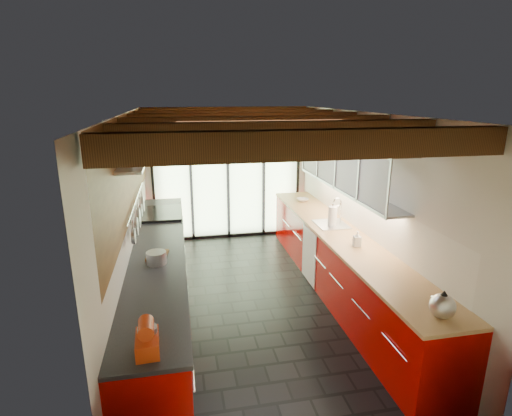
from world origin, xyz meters
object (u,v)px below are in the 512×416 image
at_px(bowl, 302,200).
at_px(paper_towel, 332,216).
at_px(stand_mixer, 147,338).
at_px(soap_bottle, 357,239).
at_px(kettle, 443,305).

bearing_deg(bowl, paper_towel, -90.00).
relative_size(stand_mixer, soap_bottle, 1.51).
xyz_separation_m(stand_mixer, paper_towel, (2.54, 2.59, 0.04)).
relative_size(stand_mixer, bowl, 1.47).
height_order(paper_towel, soap_bottle, paper_towel).
bearing_deg(kettle, bowl, 90.00).
distance_m(paper_towel, bowl, 1.47).
height_order(stand_mixer, paper_towel, paper_towel).
height_order(kettle, soap_bottle, kettle).
bearing_deg(stand_mixer, paper_towel, 45.58).
relative_size(stand_mixer, paper_towel, 0.89).
xyz_separation_m(stand_mixer, kettle, (2.54, -0.01, 0.01)).
bearing_deg(paper_towel, bowl, 90.00).
height_order(kettle, bowl, kettle).
distance_m(stand_mixer, bowl, 4.78).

